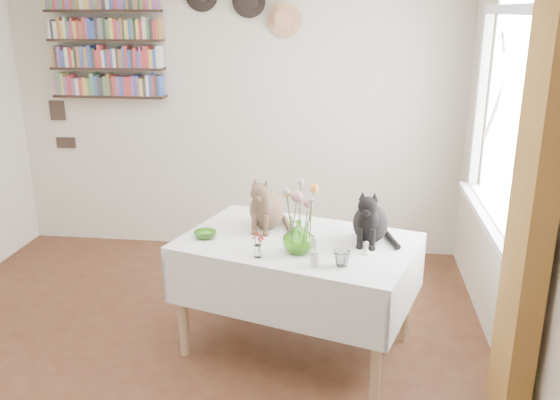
# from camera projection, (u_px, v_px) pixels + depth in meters

# --- Properties ---
(room) EXTENTS (4.08, 4.58, 2.58)m
(room) POSITION_uv_depth(u_px,v_px,m) (151.00, 184.00, 3.12)
(room) COLOR brown
(room) RESTS_ON ground
(window) EXTENTS (0.12, 1.52, 1.32)m
(window) POSITION_uv_depth(u_px,v_px,m) (505.00, 136.00, 3.60)
(window) COLOR white
(window) RESTS_ON room
(curtain) EXTENTS (0.12, 0.38, 2.10)m
(curtain) POSITION_uv_depth(u_px,v_px,m) (530.00, 225.00, 2.81)
(curtain) COLOR brown
(curtain) RESTS_ON room
(dining_table) EXTENTS (1.62, 1.29, 0.76)m
(dining_table) POSITION_uv_depth(u_px,v_px,m) (298.00, 268.00, 3.75)
(dining_table) COLOR white
(dining_table) RESTS_ON room
(tabby_cat) EXTENTS (0.29, 0.35, 0.37)m
(tabby_cat) POSITION_uv_depth(u_px,v_px,m) (267.00, 200.00, 3.86)
(tabby_cat) COLOR brown
(tabby_cat) RESTS_ON dining_table
(black_cat) EXTENTS (0.29, 0.34, 0.36)m
(black_cat) POSITION_uv_depth(u_px,v_px,m) (371.00, 213.00, 3.63)
(black_cat) COLOR black
(black_cat) RESTS_ON dining_table
(flower_vase) EXTENTS (0.21, 0.21, 0.20)m
(flower_vase) POSITION_uv_depth(u_px,v_px,m) (299.00, 237.00, 3.47)
(flower_vase) COLOR #7CD044
(flower_vase) RESTS_ON dining_table
(green_bowl) EXTENTS (0.14, 0.14, 0.04)m
(green_bowl) POSITION_uv_depth(u_px,v_px,m) (205.00, 235.00, 3.72)
(green_bowl) COLOR #7CD044
(green_bowl) RESTS_ON dining_table
(drinking_glass) EXTENTS (0.11, 0.11, 0.09)m
(drinking_glass) POSITION_uv_depth(u_px,v_px,m) (342.00, 258.00, 3.31)
(drinking_glass) COLOR white
(drinking_glass) RESTS_ON dining_table
(candlestick) EXTENTS (0.05, 0.05, 0.17)m
(candlestick) POSITION_uv_depth(u_px,v_px,m) (315.00, 257.00, 3.29)
(candlestick) COLOR white
(candlestick) RESTS_ON dining_table
(berry_jar) EXTENTS (0.05, 0.05, 0.18)m
(berry_jar) POSITION_uv_depth(u_px,v_px,m) (258.00, 244.00, 3.42)
(berry_jar) COLOR white
(berry_jar) RESTS_ON dining_table
(porcelain_figurine) EXTENTS (0.05, 0.05, 0.09)m
(porcelain_figurine) POSITION_uv_depth(u_px,v_px,m) (366.00, 249.00, 3.46)
(porcelain_figurine) COLOR white
(porcelain_figurine) RESTS_ON dining_table
(flower_bouquet) EXTENTS (0.17, 0.13, 0.39)m
(flower_bouquet) POSITION_uv_depth(u_px,v_px,m) (299.00, 197.00, 3.41)
(flower_bouquet) COLOR #4C7233
(flower_bouquet) RESTS_ON flower_vase
(bookshelf_unit) EXTENTS (1.00, 0.16, 0.91)m
(bookshelf_unit) POSITION_uv_depth(u_px,v_px,m) (106.00, 45.00, 5.11)
(bookshelf_unit) COLOR black
(bookshelf_unit) RESTS_ON room
(wall_hats) EXTENTS (0.98, 0.09, 0.48)m
(wall_hats) POSITION_uv_depth(u_px,v_px,m) (244.00, 5.00, 4.89)
(wall_hats) COLOR black
(wall_hats) RESTS_ON room
(wall_art_plaques) EXTENTS (0.21, 0.02, 0.44)m
(wall_art_plaques) POSITION_uv_depth(u_px,v_px,m) (61.00, 124.00, 5.46)
(wall_art_plaques) COLOR #38281E
(wall_art_plaques) RESTS_ON room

